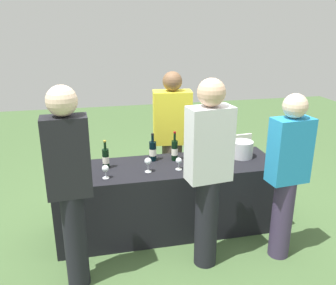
# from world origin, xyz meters

# --- Properties ---
(ground_plane) EXTENTS (12.00, 12.00, 0.00)m
(ground_plane) POSITION_xyz_m (0.00, 0.00, 0.00)
(ground_plane) COLOR #476638
(tasting_table) EXTENTS (2.29, 0.68, 0.74)m
(tasting_table) POSITION_xyz_m (0.00, 0.00, 0.37)
(tasting_table) COLOR black
(tasting_table) RESTS_ON ground_plane
(wine_bottle_0) EXTENTS (0.07, 0.07, 0.30)m
(wine_bottle_0) POSITION_xyz_m (-0.63, 0.07, 0.85)
(wine_bottle_0) COLOR black
(wine_bottle_0) RESTS_ON tasting_table
(wine_bottle_1) EXTENTS (0.08, 0.08, 0.30)m
(wine_bottle_1) POSITION_xyz_m (-0.13, 0.17, 0.85)
(wine_bottle_1) COLOR black
(wine_bottle_1) RESTS_ON tasting_table
(wine_bottle_2) EXTENTS (0.07, 0.07, 0.32)m
(wine_bottle_2) POSITION_xyz_m (0.10, 0.13, 0.86)
(wine_bottle_2) COLOR black
(wine_bottle_2) RESTS_ON tasting_table
(wine_bottle_3) EXTENTS (0.07, 0.07, 0.31)m
(wine_bottle_3) POSITION_xyz_m (0.58, 0.08, 0.85)
(wine_bottle_3) COLOR black
(wine_bottle_3) RESTS_ON tasting_table
(wine_glass_0) EXTENTS (0.07, 0.07, 0.13)m
(wine_glass_0) POSITION_xyz_m (-0.64, -0.18, 0.83)
(wine_glass_0) COLOR silver
(wine_glass_0) RESTS_ON tasting_table
(wine_glass_1) EXTENTS (0.07, 0.07, 0.15)m
(wine_glass_1) POSITION_xyz_m (-0.23, -0.12, 0.85)
(wine_glass_1) COLOR silver
(wine_glass_1) RESTS_ON tasting_table
(wine_glass_2) EXTENTS (0.07, 0.07, 0.13)m
(wine_glass_2) POSITION_xyz_m (0.08, -0.12, 0.83)
(wine_glass_2) COLOR silver
(wine_glass_2) RESTS_ON tasting_table
(wine_glass_3) EXTENTS (0.07, 0.07, 0.15)m
(wine_glass_3) POSITION_xyz_m (0.30, -0.11, 0.85)
(wine_glass_3) COLOR silver
(wine_glass_3) RESTS_ON tasting_table
(wine_glass_4) EXTENTS (0.07, 0.07, 0.15)m
(wine_glass_4) POSITION_xyz_m (0.37, -0.09, 0.85)
(wine_glass_4) COLOR silver
(wine_glass_4) RESTS_ON tasting_table
(ice_bucket) EXTENTS (0.24, 0.24, 0.18)m
(ice_bucket) POSITION_xyz_m (0.84, 0.06, 0.83)
(ice_bucket) COLOR silver
(ice_bucket) RESTS_ON tasting_table
(server_pouring) EXTENTS (0.46, 0.29, 1.63)m
(server_pouring) POSITION_xyz_m (0.16, 0.52, 0.87)
(server_pouring) COLOR brown
(server_pouring) RESTS_ON ground_plane
(guest_0) EXTENTS (0.35, 0.23, 1.73)m
(guest_0) POSITION_xyz_m (-0.94, -0.68, 0.97)
(guest_0) COLOR black
(guest_0) RESTS_ON ground_plane
(guest_1) EXTENTS (0.40, 0.25, 1.73)m
(guest_1) POSITION_xyz_m (0.21, -0.64, 0.96)
(guest_1) COLOR black
(guest_1) RESTS_ON ground_plane
(guest_2) EXTENTS (0.37, 0.23, 1.58)m
(guest_2) POSITION_xyz_m (0.95, -0.68, 0.87)
(guest_2) COLOR #3F3351
(guest_2) RESTS_ON ground_plane
(menu_board) EXTENTS (0.56, 0.10, 0.72)m
(menu_board) POSITION_xyz_m (1.07, 0.86, 0.36)
(menu_board) COLOR white
(menu_board) RESTS_ON ground_plane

